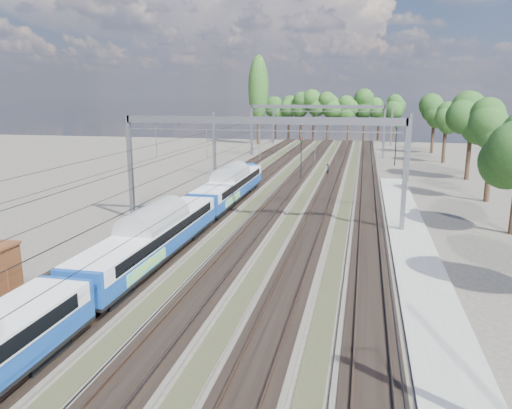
% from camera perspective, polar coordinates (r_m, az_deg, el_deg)
% --- Properties ---
extents(track_bed, '(21.00, 130.00, 0.34)m').
position_cam_1_polar(track_bed, '(56.37, 3.54, 1.56)').
color(track_bed, '#47423A').
rests_on(track_bed, ground).
extents(platform, '(3.00, 70.00, 0.30)m').
position_cam_1_polar(platform, '(31.78, 18.35, -7.66)').
color(platform, gray).
rests_on(platform, ground).
extents(catenary, '(25.65, 130.00, 9.00)m').
position_cam_1_polar(catenary, '(63.07, 5.00, 8.47)').
color(catenary, slate).
rests_on(catenary, ground).
extents(tree_belt, '(38.81, 100.21, 11.82)m').
position_cam_1_polar(tree_belt, '(100.62, 12.44, 10.79)').
color(tree_belt, black).
rests_on(tree_belt, ground).
extents(poplar, '(4.40, 4.40, 19.04)m').
position_cam_1_polar(poplar, '(110.12, 0.28, 13.06)').
color(poplar, black).
rests_on(poplar, ground).
extents(emu_train, '(2.63, 55.83, 3.85)m').
position_cam_1_polar(emu_train, '(32.02, -11.82, -3.15)').
color(emu_train, black).
rests_on(emu_train, ground).
extents(worker, '(0.41, 0.59, 1.54)m').
position_cam_1_polar(worker, '(68.84, 8.23, 4.01)').
color(worker, black).
rests_on(worker, ground).
extents(signal_near, '(0.35, 0.31, 5.41)m').
position_cam_1_polar(signal_near, '(63.67, 5.19, 5.82)').
color(signal_near, black).
rests_on(signal_near, ground).
extents(signal_far, '(0.44, 0.40, 6.46)m').
position_cam_1_polar(signal_far, '(79.88, 15.72, 7.23)').
color(signal_far, black).
rests_on(signal_far, ground).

